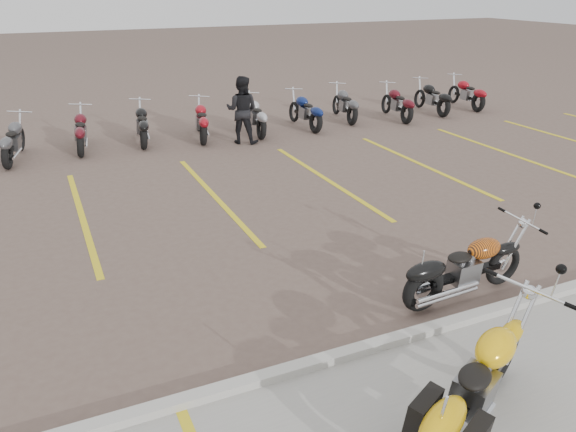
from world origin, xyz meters
name	(u,v)px	position (x,y,z in m)	size (l,w,h in m)	color
ground	(294,281)	(0.00, 0.00, 0.00)	(100.00, 100.00, 0.00)	brown
curb	(363,349)	(0.00, -2.00, 0.06)	(60.00, 0.18, 0.12)	#ADAAA3
parking_stripes	(215,196)	(0.00, 4.00, 0.00)	(38.00, 5.50, 0.01)	gold
yellow_cruiser	(467,390)	(0.25, -3.52, 0.51)	(2.28, 1.25, 1.02)	black
flame_cruiser	(461,271)	(1.95, -1.44, 0.44)	(2.17, 0.35, 0.89)	black
person_b	(242,110)	(2.04, 7.81, 0.93)	(0.91, 0.71, 1.87)	black
bg_bike_row	(171,122)	(0.27, 8.82, 0.55)	(22.29, 2.06, 1.10)	black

